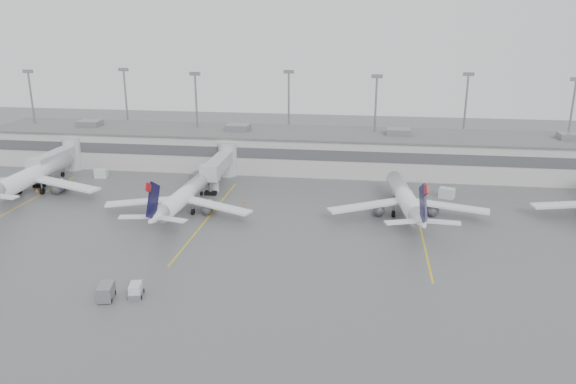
# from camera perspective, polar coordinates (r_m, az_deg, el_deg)

# --- Properties ---
(ground) EXTENTS (260.00, 260.00, 0.00)m
(ground) POSITION_cam_1_polar(r_m,az_deg,el_deg) (70.67, 0.42, -9.81)
(ground) COLOR #555558
(ground) RESTS_ON ground
(terminal) EXTENTS (152.00, 17.00, 9.45)m
(terminal) POSITION_cam_1_polar(r_m,az_deg,el_deg) (123.80, 4.05, 4.22)
(terminal) COLOR #B2B2AD
(terminal) RESTS_ON ground
(light_masts) EXTENTS (142.40, 8.00, 20.60)m
(light_masts) POSITION_cam_1_polar(r_m,az_deg,el_deg) (127.93, 4.32, 8.23)
(light_masts) COLOR gray
(light_masts) RESTS_ON ground
(jet_bridge_left) EXTENTS (4.00, 17.20, 7.00)m
(jet_bridge_left) POSITION_cam_1_polar(r_m,az_deg,el_deg) (128.68, -21.92, 3.36)
(jet_bridge_left) COLOR #AAACAF
(jet_bridge_left) RESTS_ON ground
(jet_bridge_right) EXTENTS (4.00, 17.20, 7.00)m
(jet_bridge_right) POSITION_cam_1_polar(r_m,az_deg,el_deg) (115.37, -6.63, 3.01)
(jet_bridge_right) COLOR #AAACAF
(jet_bridge_right) RESTS_ON ground
(stand_markings) EXTENTS (105.25, 40.00, 0.01)m
(stand_markings) POSITION_cam_1_polar(r_m,az_deg,el_deg) (92.52, 2.43, -3.06)
(stand_markings) COLOR yellow
(stand_markings) RESTS_ON ground
(jet_far_left) EXTENTS (30.01, 33.64, 10.88)m
(jet_far_left) POSITION_cam_1_polar(r_m,az_deg,el_deg) (117.20, -24.69, 1.49)
(jet_far_left) COLOR white
(jet_far_left) RESTS_ON ground
(jet_mid_left) EXTENTS (25.80, 28.94, 9.36)m
(jet_mid_left) POSITION_cam_1_polar(r_m,az_deg,el_deg) (97.39, -10.71, -0.49)
(jet_mid_left) COLOR white
(jet_mid_left) RESTS_ON ground
(jet_mid_right) EXTENTS (26.71, 30.11, 9.76)m
(jet_mid_right) POSITION_cam_1_polar(r_m,az_deg,el_deg) (96.39, 11.91, -0.67)
(jet_mid_right) COLOR white
(jet_mid_right) RESTS_ON ground
(baggage_tug) EXTENTS (2.11, 2.81, 1.63)m
(baggage_tug) POSITION_cam_1_polar(r_m,az_deg,el_deg) (71.13, -15.20, -9.71)
(baggage_tug) COLOR silver
(baggage_tug) RESTS_ON ground
(baggage_cart) EXTENTS (2.25, 3.19, 1.86)m
(baggage_cart) POSITION_cam_1_polar(r_m,az_deg,el_deg) (71.30, -18.00, -9.61)
(baggage_cart) COLOR slate
(baggage_cart) RESTS_ON ground
(gse_uld_a) EXTENTS (2.71, 2.00, 1.77)m
(gse_uld_a) POSITION_cam_1_polar(r_m,az_deg,el_deg) (124.00, -18.46, 1.80)
(gse_uld_a) COLOR silver
(gse_uld_a) RESTS_ON ground
(gse_uld_b) EXTENTS (2.66, 2.15, 1.64)m
(gse_uld_b) POSITION_cam_1_polar(r_m,az_deg,el_deg) (109.61, -7.67, 0.54)
(gse_uld_b) COLOR silver
(gse_uld_b) RESTS_ON ground
(gse_uld_c) EXTENTS (3.16, 2.68, 1.90)m
(gse_uld_c) POSITION_cam_1_polar(r_m,az_deg,el_deg) (108.34, 15.83, -0.11)
(gse_uld_c) COLOR silver
(gse_uld_c) RESTS_ON ground
(gse_loader) EXTENTS (2.85, 3.91, 2.22)m
(gse_loader) POSITION_cam_1_polar(r_m,az_deg,el_deg) (114.79, -9.11, 1.40)
(gse_loader) COLOR slate
(gse_loader) RESTS_ON ground
(cone_a) EXTENTS (0.49, 0.49, 0.77)m
(cone_a) POSITION_cam_1_polar(r_m,az_deg,el_deg) (118.22, -24.15, 0.17)
(cone_a) COLOR #F25905
(cone_a) RESTS_ON ground
(cone_b) EXTENTS (0.43, 0.43, 0.69)m
(cone_b) POSITION_cam_1_polar(r_m,az_deg,el_deg) (101.54, -4.43, -1.01)
(cone_b) COLOR #F25905
(cone_b) RESTS_ON ground
(cone_c) EXTENTS (0.39, 0.39, 0.62)m
(cone_c) POSITION_cam_1_polar(r_m,az_deg,el_deg) (100.85, 12.21, -1.51)
(cone_c) COLOR #F25905
(cone_c) RESTS_ON ground
(cone_d) EXTENTS (0.42, 0.42, 0.67)m
(cone_d) POSITION_cam_1_polar(r_m,az_deg,el_deg) (113.38, 25.90, -0.78)
(cone_d) COLOR #F25905
(cone_d) RESTS_ON ground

